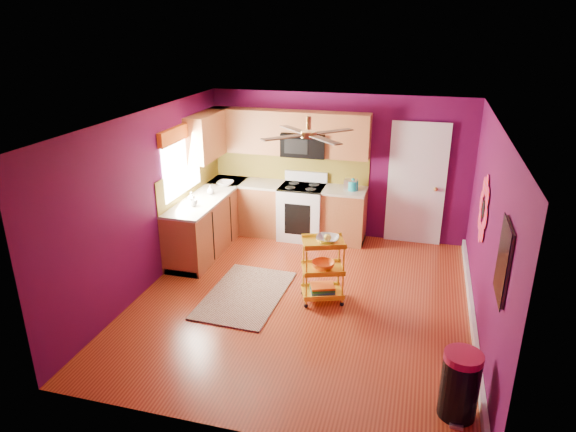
% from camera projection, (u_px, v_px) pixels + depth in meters
% --- Properties ---
extents(ground, '(5.00, 5.00, 0.00)m').
position_uv_depth(ground, '(303.00, 301.00, 7.08)').
color(ground, maroon).
rests_on(ground, ground).
extents(room_envelope, '(4.54, 5.04, 2.52)m').
position_uv_depth(room_envelope, '(306.00, 188.00, 6.49)').
color(room_envelope, '#500939').
rests_on(room_envelope, ground).
extents(lower_cabinets, '(2.81, 2.31, 0.94)m').
position_uv_depth(lower_cabinets, '(253.00, 217.00, 8.89)').
color(lower_cabinets, brown).
rests_on(lower_cabinets, ground).
extents(electric_range, '(0.76, 0.66, 1.13)m').
position_uv_depth(electric_range, '(302.00, 211.00, 9.00)').
color(electric_range, white).
rests_on(electric_range, ground).
extents(upper_cabinetry, '(2.80, 2.30, 1.26)m').
position_uv_depth(upper_cabinetry, '(263.00, 135.00, 8.70)').
color(upper_cabinetry, brown).
rests_on(upper_cabinetry, ground).
extents(left_window, '(0.08, 1.35, 1.08)m').
position_uv_depth(left_window, '(181.00, 150.00, 7.95)').
color(left_window, white).
rests_on(left_window, ground).
extents(panel_door, '(0.95, 0.11, 2.15)m').
position_uv_depth(panel_door, '(416.00, 185.00, 8.61)').
color(panel_door, white).
rests_on(panel_door, ground).
extents(right_wall_art, '(0.04, 2.74, 1.04)m').
position_uv_depth(right_wall_art, '(491.00, 229.00, 5.72)').
color(right_wall_art, black).
rests_on(right_wall_art, ground).
extents(ceiling_fan, '(1.01, 1.01, 0.26)m').
position_uv_depth(ceiling_fan, '(309.00, 134.00, 6.44)').
color(ceiling_fan, '#BF8C3F').
rests_on(ceiling_fan, ground).
extents(shag_rug, '(1.07, 1.69, 0.02)m').
position_uv_depth(shag_rug, '(246.00, 294.00, 7.22)').
color(shag_rug, '#321710').
rests_on(shag_rug, ground).
extents(rolling_cart, '(0.65, 0.56, 0.99)m').
position_uv_depth(rolling_cart, '(324.00, 267.00, 6.91)').
color(rolling_cart, yellow).
rests_on(rolling_cart, ground).
extents(trash_can, '(0.38, 0.41, 0.71)m').
position_uv_depth(trash_can, '(460.00, 385.00, 4.92)').
color(trash_can, black).
rests_on(trash_can, ground).
extents(teal_kettle, '(0.18, 0.18, 0.21)m').
position_uv_depth(teal_kettle, '(353.00, 185.00, 8.62)').
color(teal_kettle, teal).
rests_on(teal_kettle, lower_cabinets).
extents(toaster, '(0.22, 0.15, 0.18)m').
position_uv_depth(toaster, '(351.00, 185.00, 8.64)').
color(toaster, beige).
rests_on(toaster, lower_cabinets).
extents(soap_bottle_a, '(0.08, 0.08, 0.17)m').
position_uv_depth(soap_bottle_a, '(191.00, 197.00, 8.03)').
color(soap_bottle_a, '#EA3F72').
rests_on(soap_bottle_a, lower_cabinets).
extents(soap_bottle_b, '(0.12, 0.12, 0.15)m').
position_uv_depth(soap_bottle_b, '(210.00, 190.00, 8.42)').
color(soap_bottle_b, white).
rests_on(soap_bottle_b, lower_cabinets).
extents(counter_dish, '(0.28, 0.28, 0.07)m').
position_uv_depth(counter_dish, '(225.00, 183.00, 8.89)').
color(counter_dish, white).
rests_on(counter_dish, lower_cabinets).
extents(counter_cup, '(0.13, 0.13, 0.10)m').
position_uv_depth(counter_cup, '(193.00, 203.00, 7.89)').
color(counter_cup, white).
rests_on(counter_cup, lower_cabinets).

